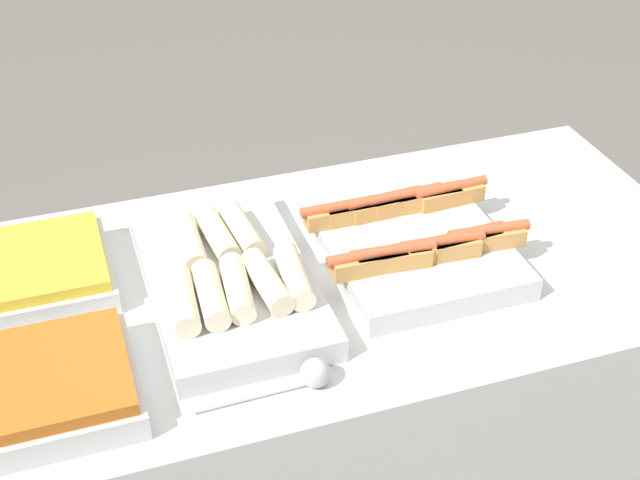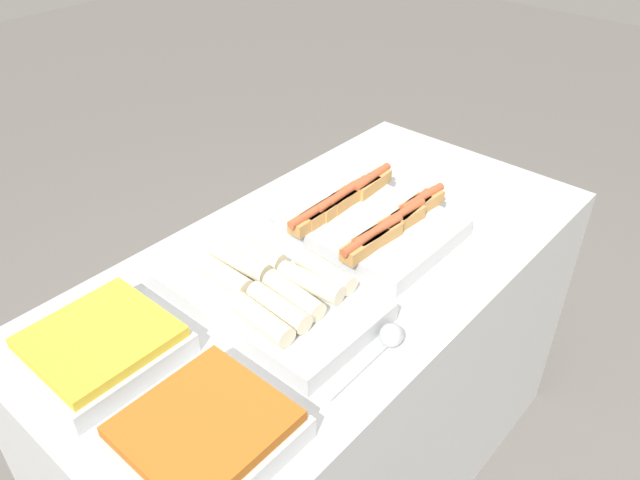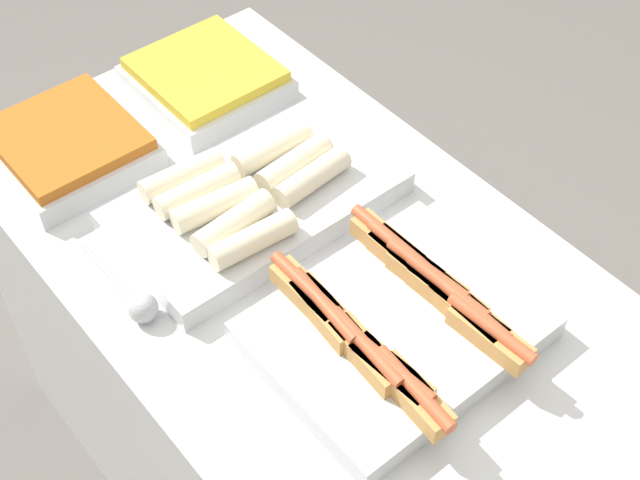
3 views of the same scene
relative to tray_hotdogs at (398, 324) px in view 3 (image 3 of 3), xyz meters
name	(u,v)px [view 3 (image 3 of 3)]	position (x,y,z in m)	size (l,w,h in m)	color
counter	(330,414)	(-0.16, 0.00, -0.49)	(1.56, 0.79, 0.91)	silver
tray_hotdogs	(398,324)	(0.00, 0.00, 0.00)	(0.43, 0.44, 0.10)	silver
tray_wraps	(254,199)	(-0.39, -0.01, 0.00)	(0.30, 0.53, 0.10)	silver
tray_side_front	(68,146)	(-0.74, -0.20, 0.00)	(0.29, 0.28, 0.07)	silver
tray_side_back	(206,79)	(-0.74, 0.13, 0.00)	(0.29, 0.28, 0.07)	silver
serving_spoon_near	(139,304)	(-0.32, -0.30, -0.02)	(0.24, 0.05, 0.05)	#B2B5BA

